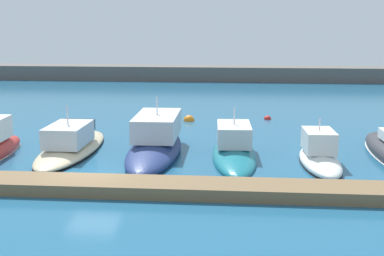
{
  "coord_description": "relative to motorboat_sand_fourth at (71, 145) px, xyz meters",
  "views": [
    {
      "loc": [
        7.19,
        -24.43,
        7.73
      ],
      "look_at": [
        4.71,
        4.1,
        1.79
      ],
      "focal_mm": 48.38,
      "sensor_mm": 36.0,
      "label": 1
    }
  ],
  "objects": [
    {
      "name": "motorboat_navy_fifth",
      "position": [
        5.07,
        0.32,
        0.21
      ],
      "size": [
        3.07,
        10.48,
        3.63
      ],
      "rotation": [
        0.0,
        0.0,
        1.58
      ],
      "color": "navy",
      "rests_on": "ground_plane"
    },
    {
      "name": "motorboat_sand_fourth",
      "position": [
        0.0,
        0.0,
        0.0
      ],
      "size": [
        3.0,
        9.97,
        3.11
      ],
      "rotation": [
        0.0,
        0.0,
        1.56
      ],
      "color": "beige",
      "rests_on": "ground_plane"
    },
    {
      "name": "mooring_buoy_orange",
      "position": [
        6.11,
        10.57,
        -0.45
      ],
      "size": [
        0.89,
        0.89,
        0.89
      ],
      "primitive_type": "sphere",
      "color": "orange",
      "rests_on": "ground_plane"
    },
    {
      "name": "motorboat_teal_sixth",
      "position": [
        9.74,
        -0.08,
        -0.07
      ],
      "size": [
        2.93,
        9.24,
        3.2
      ],
      "rotation": [
        0.0,
        0.0,
        1.62
      ],
      "color": "#19707F",
      "rests_on": "ground_plane"
    },
    {
      "name": "dock_pier",
      "position": [
        2.65,
        -7.05,
        -0.17
      ],
      "size": [
        38.28,
        2.12,
        0.57
      ],
      "primitive_type": "cube",
      "color": "brown",
      "rests_on": "ground_plane"
    },
    {
      "name": "breakwater_seawall",
      "position": [
        2.65,
        39.2,
        0.49
      ],
      "size": [
        108.0,
        3.93,
        1.87
      ],
      "primitive_type": "cube",
      "color": "#5B5651",
      "rests_on": "ground_plane"
    },
    {
      "name": "mooring_buoy_red",
      "position": [
        12.35,
        11.76,
        -0.45
      ],
      "size": [
        0.59,
        0.59,
        0.59
      ],
      "primitive_type": "sphere",
      "color": "red",
      "rests_on": "ground_plane"
    },
    {
      "name": "ground_plane",
      "position": [
        2.65,
        -4.96,
        -0.45
      ],
      "size": [
        120.0,
        120.0,
        0.0
      ],
      "primitive_type": "plane",
      "color": "#1E567A"
    },
    {
      "name": "motorboat_white_seventh",
      "position": [
        14.42,
        -1.5,
        0.05
      ],
      "size": [
        2.27,
        6.39,
        2.75
      ],
      "rotation": [
        0.0,
        0.0,
        1.61
      ],
      "color": "white",
      "rests_on": "ground_plane"
    }
  ]
}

